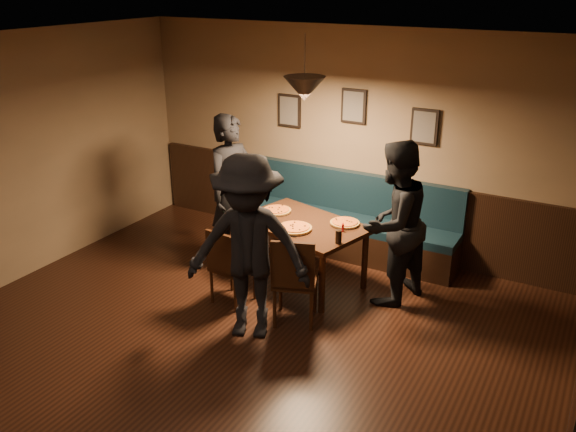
% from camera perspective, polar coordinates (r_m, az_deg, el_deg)
% --- Properties ---
extents(floor, '(7.00, 7.00, 0.00)m').
position_cam_1_polar(floor, '(5.47, -9.72, -16.00)').
color(floor, black).
rests_on(floor, ground).
extents(ceiling, '(7.00, 7.00, 0.00)m').
position_cam_1_polar(ceiling, '(4.36, -12.14, 14.40)').
color(ceiling, silver).
rests_on(ceiling, ground).
extents(wall_back, '(6.00, 0.00, 6.00)m').
position_cam_1_polar(wall_back, '(7.59, 6.25, 7.11)').
color(wall_back, '#8C704F').
rests_on(wall_back, ground).
extents(wainscot, '(5.88, 0.06, 1.00)m').
position_cam_1_polar(wainscot, '(7.84, 5.90, 0.70)').
color(wainscot, black).
rests_on(wainscot, ground).
extents(booth_bench, '(3.00, 0.60, 1.00)m').
position_cam_1_polar(booth_bench, '(7.61, 5.08, 0.05)').
color(booth_bench, '#0F232D').
rests_on(booth_bench, ground).
extents(picture_left, '(0.32, 0.04, 0.42)m').
position_cam_1_polar(picture_left, '(7.88, 0.15, 10.04)').
color(picture_left, black).
rests_on(picture_left, wall_back).
extents(picture_center, '(0.32, 0.04, 0.42)m').
position_cam_1_polar(picture_center, '(7.46, 6.30, 10.40)').
color(picture_center, black).
rests_on(picture_center, wall_back).
extents(picture_right, '(0.32, 0.04, 0.42)m').
position_cam_1_polar(picture_right, '(7.20, 12.91, 8.32)').
color(picture_right, black).
rests_on(picture_right, wall_back).
extents(pendant_lamp, '(0.44, 0.44, 0.25)m').
position_cam_1_polar(pendant_lamp, '(6.31, 1.59, 12.07)').
color(pendant_lamp, black).
rests_on(pendant_lamp, ceiling).
extents(dining_table, '(1.57, 1.22, 0.74)m').
position_cam_1_polar(dining_table, '(6.89, 1.42, -3.49)').
color(dining_table, black).
rests_on(dining_table, floor).
extents(chair_near_left, '(0.42, 0.42, 0.87)m').
position_cam_1_polar(chair_near_left, '(6.48, -5.32, -4.69)').
color(chair_near_left, black).
rests_on(chair_near_left, floor).
extents(chair_near_right, '(0.56, 0.56, 0.98)m').
position_cam_1_polar(chair_near_right, '(6.08, 0.72, -5.94)').
color(chair_near_right, black).
rests_on(chair_near_right, floor).
extents(diner_left, '(0.59, 0.77, 1.88)m').
position_cam_1_polar(diner_left, '(7.13, -5.33, 2.28)').
color(diner_left, black).
rests_on(diner_left, floor).
extents(diner_right, '(0.92, 1.05, 1.80)m').
position_cam_1_polar(diner_right, '(6.41, 10.04, -0.71)').
color(diner_right, black).
rests_on(diner_right, floor).
extents(diner_front, '(1.36, 1.06, 1.86)m').
position_cam_1_polar(diner_front, '(5.69, -3.82, -3.11)').
color(diner_front, black).
rests_on(diner_front, floor).
extents(pizza_a, '(0.38, 0.38, 0.04)m').
position_cam_1_polar(pizza_a, '(7.03, -1.06, 0.54)').
color(pizza_a, '#C45A24').
rests_on(pizza_a, dining_table).
extents(pizza_b, '(0.46, 0.46, 0.04)m').
position_cam_1_polar(pizza_b, '(6.54, 0.66, -1.15)').
color(pizza_b, '#CE5B26').
rests_on(pizza_b, dining_table).
extents(pizza_c, '(0.35, 0.35, 0.04)m').
position_cam_1_polar(pizza_c, '(6.71, 5.45, -0.65)').
color(pizza_c, orange).
rests_on(pizza_c, dining_table).
extents(soda_glass, '(0.09, 0.09, 0.14)m').
position_cam_1_polar(soda_glass, '(6.23, 4.85, -1.97)').
color(soda_glass, black).
rests_on(soda_glass, dining_table).
extents(tabasco_bottle, '(0.03, 0.03, 0.11)m').
position_cam_1_polar(tabasco_bottle, '(6.51, 5.27, -1.06)').
color(tabasco_bottle, '#8D040C').
rests_on(tabasco_bottle, dining_table).
extents(napkin_a, '(0.15, 0.15, 0.01)m').
position_cam_1_polar(napkin_a, '(7.14, -1.50, 0.75)').
color(napkin_a, '#1E7435').
rests_on(napkin_a, dining_table).
extents(napkin_b, '(0.20, 0.20, 0.01)m').
position_cam_1_polar(napkin_b, '(6.81, -3.98, -0.41)').
color(napkin_b, '#207935').
rests_on(napkin_b, dining_table).
extents(cutlery_set, '(0.17, 0.03, 0.00)m').
position_cam_1_polar(cutlery_set, '(6.43, -0.49, -1.78)').
color(cutlery_set, silver).
rests_on(cutlery_set, dining_table).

